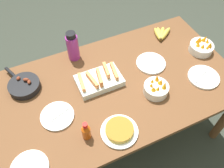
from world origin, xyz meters
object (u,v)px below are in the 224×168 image
Objects in this scene: skillet at (24,85)px; frittata_plate_center at (119,130)px; empty_plate_mid_edge at (151,63)px; water_bottle at (73,47)px; empty_plate_far_right at (204,77)px; fruit_bowl_mango at (201,47)px; melon_tray at (99,80)px; fruit_bowl_citrus at (156,88)px; hot_sauce_bottle at (86,131)px; empty_plate_far_left at (57,116)px; banana_bunch at (161,34)px.

frittata_plate_center is (0.45, -0.59, -0.01)m from skillet.
water_bottle is (-0.51, 0.31, 0.11)m from empty_plate_mid_edge.
empty_plate_far_right is 0.99m from water_bottle.
fruit_bowl_mango is (0.43, -0.04, 0.03)m from empty_plate_mid_edge.
empty_plate_mid_edge is (0.43, 0.00, -0.02)m from melon_tray.
melon_tray is 0.40m from fruit_bowl_citrus.
hot_sauce_bottle is at bearing -176.16° from skillet.
skillet is 1.43× the size of empty_plate_far_right.
fruit_bowl_mango is (1.22, 0.11, 0.03)m from empty_plate_far_left.
melon_tray is at bearing -159.70° from banana_bunch.
hot_sauce_bottle is (-0.15, -0.67, -0.05)m from water_bottle.
hot_sauce_bottle reaches higher than empty_plate_far_right.
empty_plate_far_right is (1.06, -0.13, -0.00)m from empty_plate_far_left.
empty_plate_far_right is 0.29m from fruit_bowl_mango.
fruit_bowl_citrus is (-0.39, 0.04, 0.03)m from empty_plate_far_right.
banana_bunch reaches higher than empty_plate_mid_edge.
fruit_bowl_citrus is at bearing -8.04° from empty_plate_far_left.
banana_bunch is 1.09× the size of fruit_bowl_citrus.
skillet reaches higher than empty_plate_mid_edge.
banana_bunch is 0.58× the size of melon_tray.
empty_plate_far_right and empty_plate_mid_edge have the same top height.
water_bottle reaches higher than empty_plate_mid_edge.
empty_plate_mid_edge is at bearing -123.23° from skillet.
frittata_plate_center is 0.98m from fruit_bowl_mango.
frittata_plate_center is 0.63m from empty_plate_mid_edge.
melon_tray reaches higher than banana_bunch.
water_bottle is (-0.08, 0.32, 0.08)m from melon_tray.
banana_bunch is 0.35m from empty_plate_mid_edge.
fruit_bowl_mango is 0.77× the size of water_bottle.
empty_plate_far_right is at bearing -133.28° from skillet.
fruit_bowl_mango is at bearing -20.46° from water_bottle.
frittata_plate_center is at bearing -154.73° from fruit_bowl_citrus.
empty_plate_far_left is at bearing -157.85° from melon_tray.
skillet reaches higher than frittata_plate_center.
empty_plate_far_right is (0.71, -0.28, -0.02)m from melon_tray.
empty_plate_far_right is at bearing 10.16° from frittata_plate_center.
empty_plate_far_right is at bearing 4.61° from hot_sauce_bottle.
frittata_plate_center is at bearing -16.90° from hot_sauce_bottle.
empty_plate_far_left is at bearing -174.89° from fruit_bowl_mango.
melon_tray is 0.41m from frittata_plate_center.
empty_plate_far_right is at bearing -7.11° from empty_plate_far_left.
water_bottle reaches higher than fruit_bowl_mango.
skillet is 1.29m from empty_plate_far_right.
skillet is at bearing -176.51° from banana_bunch.
empty_plate_far_right is (0.75, 0.13, -0.01)m from frittata_plate_center.
empty_plate_mid_edge is 1.46× the size of hot_sauce_bottle.
melon_tray is 0.76m from empty_plate_far_right.
skillet is 1.75× the size of fruit_bowl_mango.
melon_tray is 1.40× the size of empty_plate_far_right.
water_bottle is at bearing 174.94° from banana_bunch.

